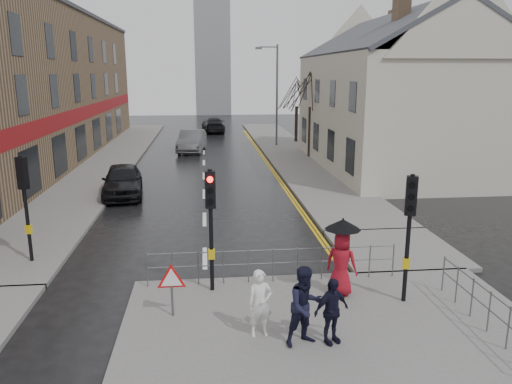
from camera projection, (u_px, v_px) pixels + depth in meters
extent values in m
plane|color=black|center=(205.00, 298.00, 13.61)|extent=(120.00, 120.00, 0.00)
cube|color=#605E5B|center=(349.00, 361.00, 10.51)|extent=(10.00, 9.00, 0.14)
cube|color=#605E5B|center=(111.00, 158.00, 35.19)|extent=(4.00, 44.00, 0.14)
cube|color=#605E5B|center=(288.00, 151.00, 38.42)|extent=(4.00, 40.00, 0.14)
cube|color=#605E5B|center=(394.00, 249.00, 17.15)|extent=(4.00, 4.20, 0.14)
cube|color=#7E6348|center=(17.00, 88.00, 32.51)|extent=(8.00, 42.00, 10.00)
cube|color=beige|center=(394.00, 113.00, 31.40)|extent=(9.00, 16.00, 7.00)
cube|color=#7E6348|center=(401.00, 9.00, 26.05)|extent=(0.70, 0.90, 1.80)
cube|color=#7E6348|center=(394.00, 24.00, 34.06)|extent=(0.70, 0.90, 1.80)
cube|color=gray|center=(212.00, 51.00, 71.61)|extent=(5.00, 5.00, 18.00)
cylinder|color=black|center=(211.00, 231.00, 13.40)|extent=(0.11, 0.11, 3.40)
cube|color=black|center=(210.00, 190.00, 13.13)|extent=(0.28, 0.22, 1.00)
cylinder|color=#FF0C07|center=(210.00, 180.00, 12.92)|extent=(0.16, 0.04, 0.16)
cylinder|color=black|center=(210.00, 191.00, 12.99)|extent=(0.16, 0.04, 0.16)
cylinder|color=black|center=(210.00, 202.00, 13.06)|extent=(0.16, 0.04, 0.16)
cube|color=gold|center=(212.00, 254.00, 13.55)|extent=(0.18, 0.14, 0.28)
cylinder|color=black|center=(408.00, 239.00, 12.74)|extent=(0.11, 0.11, 3.40)
cube|color=black|center=(411.00, 196.00, 12.47)|extent=(0.34, 0.30, 1.00)
cylinder|color=black|center=(412.00, 185.00, 12.27)|extent=(0.16, 0.09, 0.16)
cylinder|color=black|center=(412.00, 197.00, 12.34)|extent=(0.16, 0.09, 0.16)
cylinder|color=black|center=(411.00, 209.00, 12.41)|extent=(0.16, 0.09, 0.16)
cube|color=gold|center=(406.00, 263.00, 12.89)|extent=(0.22, 0.19, 0.28)
cylinder|color=black|center=(26.00, 209.00, 15.53)|extent=(0.11, 0.11, 3.40)
cube|color=black|center=(22.00, 173.00, 15.26)|extent=(0.34, 0.30, 1.00)
cylinder|color=black|center=(24.00, 163.00, 15.33)|extent=(0.16, 0.09, 0.16)
cylinder|color=black|center=(25.00, 172.00, 15.40)|extent=(0.16, 0.09, 0.16)
cylinder|color=black|center=(26.00, 182.00, 15.47)|extent=(0.16, 0.09, 0.16)
cube|color=gold|center=(29.00, 229.00, 15.68)|extent=(0.22, 0.19, 0.28)
cylinder|color=#595B5E|center=(147.00, 270.00, 13.88)|extent=(0.04, 0.04, 1.00)
cylinder|color=#595B5E|center=(393.00, 260.00, 14.60)|extent=(0.04, 0.04, 1.00)
cylinder|color=#595B5E|center=(273.00, 250.00, 14.13)|extent=(7.10, 0.04, 0.04)
cylinder|color=#595B5E|center=(273.00, 263.00, 14.23)|extent=(7.10, 0.04, 0.04)
cylinder|color=#595B5E|center=(443.00, 273.00, 13.63)|extent=(0.04, 0.04, 1.00)
cylinder|color=#595B5E|center=(491.00, 294.00, 11.35)|extent=(0.04, 4.50, 0.04)
cylinder|color=#595B5E|center=(489.00, 310.00, 11.44)|extent=(0.04, 4.50, 0.04)
cylinder|color=#595B5E|center=(172.00, 299.00, 12.24)|extent=(0.06, 0.06, 0.85)
cylinder|color=red|center=(171.00, 280.00, 12.12)|extent=(0.80, 0.03, 0.80)
cylinder|color=white|center=(171.00, 280.00, 12.10)|extent=(0.60, 0.03, 0.60)
cylinder|color=#595B5E|center=(277.00, 96.00, 40.32)|extent=(0.16, 0.16, 8.00)
cylinder|color=#595B5E|center=(269.00, 47.00, 39.36)|extent=(1.40, 0.10, 0.10)
cube|color=#595B5E|center=(259.00, 48.00, 39.30)|extent=(0.50, 0.25, 0.18)
cylinder|color=black|center=(310.00, 132.00, 35.20)|extent=(0.26, 0.26, 3.50)
cylinder|color=black|center=(296.00, 124.00, 43.04)|extent=(0.26, 0.26, 3.00)
imported|color=white|center=(260.00, 303.00, 11.25)|extent=(0.62, 0.45, 1.57)
imported|color=black|center=(306.00, 306.00, 10.86)|extent=(1.06, 0.94, 1.80)
imported|color=maroon|center=(341.00, 263.00, 13.35)|extent=(1.03, 0.95, 1.77)
cylinder|color=black|center=(341.00, 259.00, 13.32)|extent=(0.02, 0.02, 1.97)
cone|color=black|center=(343.00, 224.00, 13.09)|extent=(0.96, 0.96, 0.28)
imported|color=black|center=(331.00, 311.00, 10.94)|extent=(0.96, 0.69, 1.52)
imported|color=black|center=(123.00, 180.00, 24.63)|extent=(2.34, 4.80, 1.58)
imported|color=#494B4F|center=(192.00, 141.00, 38.49)|extent=(2.31, 5.17, 1.65)
imported|color=black|center=(213.00, 125.00, 50.91)|extent=(2.40, 5.24, 1.48)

